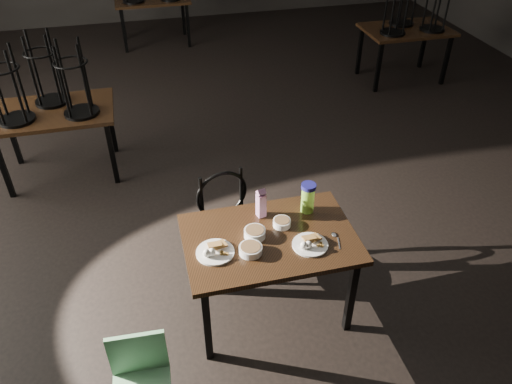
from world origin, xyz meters
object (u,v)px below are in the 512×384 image
object	(u,v)px
bentwood_chair	(228,219)
juice_carton	(261,204)
water_bottle	(308,197)
main_table	(270,245)
school_chair	(141,380)

from	to	relation	value
bentwood_chair	juice_carton	bearing A→B (deg)	-61.13
juice_carton	water_bottle	size ratio (longest dim) A/B	1.00
main_table	water_bottle	size ratio (longest dim) A/B	5.06
water_bottle	bentwood_chair	distance (m)	0.69
bentwood_chair	school_chair	xyz separation A→B (m)	(-0.76, -1.18, -0.11)
main_table	juice_carton	distance (m)	0.31
juice_carton	school_chair	bearing A→B (deg)	-135.94
main_table	bentwood_chair	size ratio (longest dim) A/B	1.29
water_bottle	bentwood_chair	world-z (taller)	water_bottle
bentwood_chair	school_chair	world-z (taller)	bentwood_chair
juice_carton	water_bottle	world-z (taller)	same
main_table	juice_carton	bearing A→B (deg)	90.44
main_table	school_chair	bearing A→B (deg)	-144.41
main_table	water_bottle	xyz separation A→B (m)	(0.34, 0.22, 0.20)
main_table	school_chair	world-z (taller)	main_table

